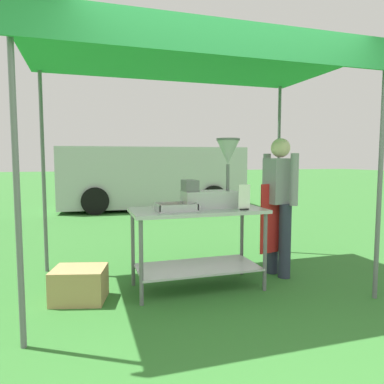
# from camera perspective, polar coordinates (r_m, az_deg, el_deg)

# --- Properties ---
(ground_plane) EXTENTS (70.00, 70.00, 0.00)m
(ground_plane) POSITION_cam_1_polar(r_m,az_deg,el_deg) (8.57, -8.83, -4.04)
(ground_plane) COLOR #33702D
(stall_canopy) EXTENTS (3.38, 2.07, 2.45)m
(stall_canopy) POSITION_cam_1_polar(r_m,az_deg,el_deg) (3.94, 0.46, 19.80)
(stall_canopy) COLOR slate
(stall_canopy) RESTS_ON ground
(donut_cart) EXTENTS (1.39, 0.67, 0.85)m
(donut_cart) POSITION_cam_1_polar(r_m,az_deg,el_deg) (3.80, 0.89, -6.20)
(donut_cart) COLOR #B7B7BC
(donut_cart) RESTS_ON ground
(donut_tray) EXTENTS (0.40, 0.30, 0.07)m
(donut_tray) POSITION_cam_1_polar(r_m,az_deg,el_deg) (3.65, -2.62, -2.59)
(donut_tray) COLOR #B7B7BC
(donut_tray) RESTS_ON donut_cart
(donut_fryer) EXTENTS (0.63, 0.28, 0.74)m
(donut_fryer) POSITION_cam_1_polar(r_m,az_deg,el_deg) (3.85, 3.48, 1.59)
(donut_fryer) COLOR #B7B7BC
(donut_fryer) RESTS_ON donut_cart
(menu_sign) EXTENTS (0.13, 0.05, 0.26)m
(menu_sign) POSITION_cam_1_polar(r_m,az_deg,el_deg) (3.69, 8.31, -1.12)
(menu_sign) COLOR black
(menu_sign) RESTS_ON donut_cart
(vendor) EXTENTS (0.47, 0.54, 1.61)m
(vendor) POSITION_cam_1_polar(r_m,az_deg,el_deg) (4.29, 13.67, -1.16)
(vendor) COLOR #2D3347
(vendor) RESTS_ON ground
(supply_crate) EXTENTS (0.57, 0.50, 0.32)m
(supply_crate) POSITION_cam_1_polar(r_m,az_deg,el_deg) (3.74, -17.48, -13.85)
(supply_crate) COLOR tan
(supply_crate) RESTS_ON ground
(van_silver) EXTENTS (5.07, 2.42, 1.69)m
(van_silver) POSITION_cam_1_polar(r_m,az_deg,el_deg) (10.15, -6.38, 2.40)
(van_silver) COLOR #BCBCC1
(van_silver) RESTS_ON ground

